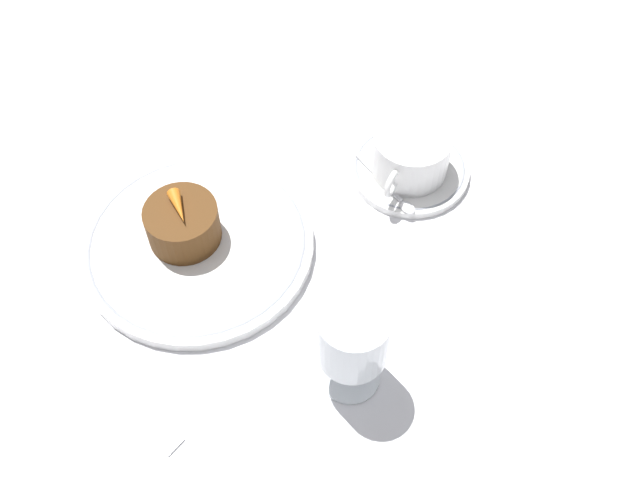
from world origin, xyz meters
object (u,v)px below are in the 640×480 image
at_px(coffee_cup, 411,153).
at_px(dessert_cake, 182,225).
at_px(wine_glass, 353,340).
at_px(dinner_plate, 196,247).
at_px(fork, 127,404).

distance_m(coffee_cup, dessert_cake, 0.28).
xyz_separation_m(coffee_cup, wine_glass, (0.28, 0.06, 0.04)).
bearing_deg(wine_glass, coffee_cup, -168.55).
distance_m(coffee_cup, wine_glass, 0.29).
bearing_deg(dessert_cake, dinner_plate, 79.01).
bearing_deg(fork, dinner_plate, -168.16).
bearing_deg(wine_glass, fork, -54.91).
distance_m(dinner_plate, dessert_cake, 0.03).
bearing_deg(dessert_cake, fork, 16.03).
bearing_deg(dinner_plate, fork, 11.84).
bearing_deg(dinner_plate, coffee_cup, 142.12).
distance_m(fork, dessert_cake, 0.20).
xyz_separation_m(wine_glass, fork, (0.13, -0.19, -0.08)).
bearing_deg(fork, dessert_cake, -163.97).
relative_size(fork, dessert_cake, 2.22).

